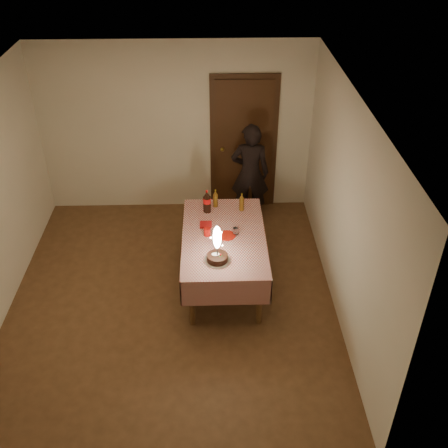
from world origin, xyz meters
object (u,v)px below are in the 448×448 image
(red_cup, at_px, (207,232))
(cola_bottle, at_px, (207,202))
(birthday_cake, at_px, (217,251))
(amber_bottle_right, at_px, (242,202))
(dining_table, at_px, (224,242))
(red_plate, at_px, (227,236))
(photographer, at_px, (250,173))
(amber_bottle_left, at_px, (215,199))
(clear_cup, at_px, (236,231))

(red_cup, xyz_separation_m, cola_bottle, (0.00, 0.54, 0.10))
(birthday_cake, relative_size, cola_bottle, 1.49)
(amber_bottle_right, bearing_deg, dining_table, -113.30)
(red_plate, xyz_separation_m, cola_bottle, (-0.24, 0.56, 0.15))
(cola_bottle, relative_size, photographer, 0.21)
(red_plate, bearing_deg, amber_bottle_left, 100.47)
(red_cup, bearing_deg, clear_cup, 1.70)
(dining_table, xyz_separation_m, birthday_cake, (-0.09, -0.49, 0.23))
(amber_bottle_left, bearing_deg, amber_bottle_right, -16.80)
(red_plate, xyz_separation_m, clear_cup, (0.11, 0.03, 0.04))
(cola_bottle, bearing_deg, amber_bottle_right, 2.66)
(red_cup, xyz_separation_m, photographer, (0.63, 1.51, -0.02))
(birthday_cake, xyz_separation_m, red_plate, (0.12, 0.49, -0.13))
(red_cup, height_order, cola_bottle, cola_bottle)
(dining_table, height_order, red_plate, red_plate)
(red_cup, bearing_deg, amber_bottle_right, 50.96)
(red_plate, bearing_deg, cola_bottle, 112.98)
(red_plate, relative_size, amber_bottle_left, 0.86)
(dining_table, distance_m, amber_bottle_left, 0.72)
(clear_cup, bearing_deg, red_cup, -178.30)
(red_plate, distance_m, clear_cup, 0.12)
(dining_table, relative_size, birthday_cake, 3.63)
(clear_cup, xyz_separation_m, photographer, (0.28, 1.49, -0.01))
(amber_bottle_right, bearing_deg, clear_cup, -100.64)
(clear_cup, bearing_deg, dining_table, -168.70)
(birthday_cake, bearing_deg, dining_table, 79.74)
(dining_table, distance_m, cola_bottle, 0.64)
(clear_cup, distance_m, amber_bottle_right, 0.56)
(cola_bottle, bearing_deg, dining_table, -69.88)
(clear_cup, distance_m, photographer, 1.52)
(dining_table, relative_size, amber_bottle_right, 6.75)
(red_cup, xyz_separation_m, amber_bottle_left, (0.11, 0.66, 0.07))
(red_plate, distance_m, amber_bottle_right, 0.63)
(amber_bottle_right, bearing_deg, amber_bottle_left, 163.20)
(clear_cup, bearing_deg, amber_bottle_right, 79.36)
(birthday_cake, bearing_deg, clear_cup, 65.74)
(birthday_cake, relative_size, photographer, 0.31)
(red_cup, distance_m, amber_bottle_right, 0.72)
(amber_bottle_right, bearing_deg, cola_bottle, -177.34)
(dining_table, distance_m, clear_cup, 0.21)
(red_plate, distance_m, amber_bottle_left, 0.70)
(red_plate, height_order, amber_bottle_left, amber_bottle_left)
(cola_bottle, distance_m, photographer, 1.16)
(cola_bottle, xyz_separation_m, amber_bottle_left, (0.11, 0.12, -0.03))
(red_cup, bearing_deg, cola_bottle, 89.94)
(amber_bottle_left, bearing_deg, clear_cup, -69.89)
(amber_bottle_left, xyz_separation_m, amber_bottle_right, (0.34, -0.10, 0.00))
(dining_table, distance_m, photographer, 1.59)
(red_plate, height_order, red_cup, red_cup)
(amber_bottle_left, bearing_deg, dining_table, -82.23)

